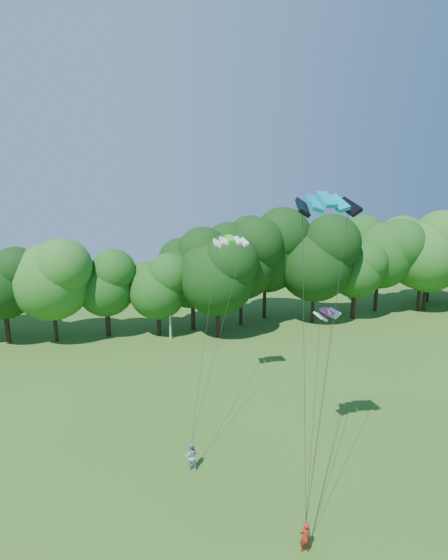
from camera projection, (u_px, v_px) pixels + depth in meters
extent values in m
cylinder|color=#ADAEA5|center=(170.00, 301.00, 46.12)|extent=(0.21, 0.21, 8.52)
cube|color=#ADAEA5|center=(169.00, 264.00, 45.21)|extent=(1.70, 0.32, 0.08)
imported|color=maroon|center=(305.00, 537.00, 20.06)|extent=(0.59, 0.41, 1.53)
imported|color=#8BA5C1|center=(191.00, 456.00, 25.84)|extent=(0.94, 0.81, 1.66)
cube|color=#058AA3|center=(326.00, 199.00, 21.18)|extent=(3.10, 1.41, 0.77)
cube|color=green|center=(230.00, 239.00, 32.39)|extent=(2.54, 1.16, 0.46)
cube|color=#C5366E|center=(327.00, 312.00, 25.68)|extent=(1.81, 1.31, 0.33)
cylinder|color=black|center=(218.00, 317.00, 47.42)|extent=(0.41, 0.41, 4.41)
ellipsoid|color=black|center=(218.00, 265.00, 46.11)|extent=(8.82, 8.82, 9.62)
cylinder|color=#352415|center=(425.00, 295.00, 57.23)|extent=(0.43, 0.43, 4.13)
ellipsoid|color=#1D571A|center=(429.00, 254.00, 56.01)|extent=(8.27, 8.27, 9.02)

